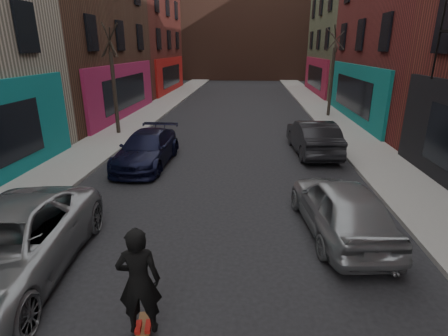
% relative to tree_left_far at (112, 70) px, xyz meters
% --- Properties ---
extents(sidewalk_left, '(2.50, 84.00, 0.13)m').
position_rel_tree_left_far_xyz_m(sidewalk_left, '(-0.05, 12.00, -3.31)').
color(sidewalk_left, gray).
rests_on(sidewalk_left, ground).
extents(sidewalk_right, '(2.50, 84.00, 0.13)m').
position_rel_tree_left_far_xyz_m(sidewalk_right, '(12.45, 12.00, -3.31)').
color(sidewalk_right, gray).
rests_on(sidewalk_right, ground).
extents(building_far, '(40.00, 10.00, 14.00)m').
position_rel_tree_left_far_xyz_m(building_far, '(6.20, 38.00, 3.62)').
color(building_far, '#47281E').
rests_on(building_far, ground).
extents(tree_left_far, '(2.00, 2.00, 6.50)m').
position_rel_tree_left_far_xyz_m(tree_left_far, '(0.00, 0.00, 0.00)').
color(tree_left_far, black).
rests_on(tree_left_far, sidewalk_left).
extents(tree_right_far, '(2.00, 2.00, 6.80)m').
position_rel_tree_left_far_xyz_m(tree_right_far, '(12.40, 6.00, 0.15)').
color(tree_right_far, black).
rests_on(tree_right_far, sidewalk_right).
extents(parked_left_far, '(2.96, 5.55, 1.49)m').
position_rel_tree_left_far_xyz_m(parked_left_far, '(2.26, -12.36, -2.64)').
color(parked_left_far, gray).
rests_on(parked_left_far, ground).
extents(parked_left_end, '(1.97, 4.62, 1.33)m').
position_rel_tree_left_far_xyz_m(parked_left_end, '(3.00, -4.89, -2.72)').
color(parked_left_end, black).
rests_on(parked_left_end, ground).
extents(parked_right_far, '(2.20, 4.45, 1.46)m').
position_rel_tree_left_far_xyz_m(parked_right_far, '(9.40, -9.93, -2.65)').
color(parked_right_far, gray).
rests_on(parked_right_far, ground).
extents(parked_right_end, '(1.90, 4.64, 1.49)m').
position_rel_tree_left_far_xyz_m(parked_right_end, '(9.89, -2.75, -2.63)').
color(parked_right_end, black).
rests_on(parked_right_end, ground).
extents(skateboard, '(0.35, 0.83, 0.10)m').
position_rel_tree_left_far_xyz_m(skateboard, '(5.40, -13.58, -3.33)').
color(skateboard, brown).
rests_on(skateboard, ground).
extents(skateboarder, '(0.75, 0.56, 1.87)m').
position_rel_tree_left_far_xyz_m(skateboarder, '(5.40, -13.58, -2.34)').
color(skateboarder, black).
rests_on(skateboarder, skateboard).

